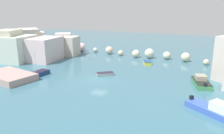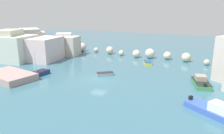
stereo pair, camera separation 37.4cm
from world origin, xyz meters
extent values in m
plane|color=#3B6A7B|center=(0.00, 0.00, 0.00)|extent=(160.00, 160.00, 0.00)
cube|color=beige|center=(-36.02, 12.50, 1.93)|extent=(9.33, 9.95, 3.85)
cube|color=beige|center=(-20.91, 16.20, 2.78)|extent=(5.83, 5.86, 5.56)
cube|color=beige|center=(-31.28, 15.40, 2.74)|extent=(7.85, 7.89, 5.49)
cube|color=beige|center=(-33.13, 15.17, 3.21)|extent=(9.70, 9.13, 6.42)
cube|color=beige|center=(-26.09, 2.91, 3.65)|extent=(6.54, 7.69, 7.30)
cube|color=beige|center=(-25.43, 3.11, 2.98)|extent=(10.46, 9.72, 5.96)
cube|color=beige|center=(-18.30, 14.11, 2.50)|extent=(7.08, 6.43, 5.01)
cube|color=beige|center=(-18.91, 6.91, 2.72)|extent=(7.22, 9.46, 5.45)
sphere|color=beige|center=(-17.98, 20.64, 1.23)|extent=(2.47, 2.47, 2.47)
sphere|color=beige|center=(-13.53, 21.17, 0.68)|extent=(1.36, 1.36, 1.36)
sphere|color=beige|center=(-8.90, 20.84, 1.04)|extent=(2.08, 2.08, 2.08)
sphere|color=beige|center=(-5.13, 20.23, 0.72)|extent=(1.44, 1.44, 1.44)
sphere|color=beige|center=(-0.69, 19.90, 0.98)|extent=(1.96, 1.96, 1.96)
sphere|color=beige|center=(2.61, 20.70, 1.21)|extent=(2.42, 2.42, 2.42)
sphere|color=beige|center=(6.86, 21.32, 0.95)|extent=(1.91, 1.91, 1.91)
sphere|color=beige|center=(11.34, 20.93, 1.06)|extent=(2.12, 2.12, 2.12)
sphere|color=beige|center=(15.93, 19.54, 0.64)|extent=(1.28, 1.28, 1.28)
cube|color=#A88C86|center=(-13.88, -7.14, 0.56)|extent=(9.80, 6.57, 1.12)
cube|color=#428D47|center=(18.36, 15.51, 0.18)|extent=(1.44, 3.28, 0.36)
cube|color=black|center=(18.36, 15.51, 0.39)|extent=(1.41, 3.22, 0.06)
cube|color=gold|center=(4.13, 14.44, 0.29)|extent=(2.68, 3.40, 0.58)
cube|color=#1C2A25|center=(4.13, 14.44, 0.61)|extent=(2.62, 3.33, 0.06)
cube|color=#234C93|center=(4.13, 14.44, 0.62)|extent=(2.27, 2.89, 0.08)
cube|color=#3B5DB9|center=(18.51, -5.19, 0.36)|extent=(6.72, 5.17, 0.71)
cube|color=silver|center=(19.21, -5.60, 1.21)|extent=(2.63, 2.44, 0.99)
cube|color=black|center=(15.83, -3.61, 0.96)|extent=(0.53, 0.56, 0.50)
cube|color=gray|center=(-0.09, 2.46, 0.26)|extent=(3.18, 3.04, 0.53)
cube|color=#2A2033|center=(-0.09, 2.46, 0.56)|extent=(3.12, 2.98, 0.06)
cube|color=navy|center=(-10.98, -3.74, 0.36)|extent=(1.91, 5.14, 0.73)
cube|color=#221930|center=(-10.98, -3.74, 0.76)|extent=(1.87, 5.04, 0.06)
cylinder|color=silver|center=(-10.98, -3.74, 2.70)|extent=(0.10, 0.10, 3.94)
cube|color=#428B53|center=(16.28, 4.67, 0.36)|extent=(3.70, 5.53, 0.73)
cube|color=black|center=(16.28, 4.67, 0.76)|extent=(3.63, 5.42, 0.06)
cube|color=#9E937F|center=(16.08, 5.29, 1.13)|extent=(2.16, 2.31, 0.81)
cube|color=black|center=(17.01, 2.39, 0.98)|extent=(0.53, 0.48, 0.50)
camera|label=1|loc=(18.37, -30.81, 11.66)|focal=34.45mm
camera|label=2|loc=(18.71, -30.64, 11.66)|focal=34.45mm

